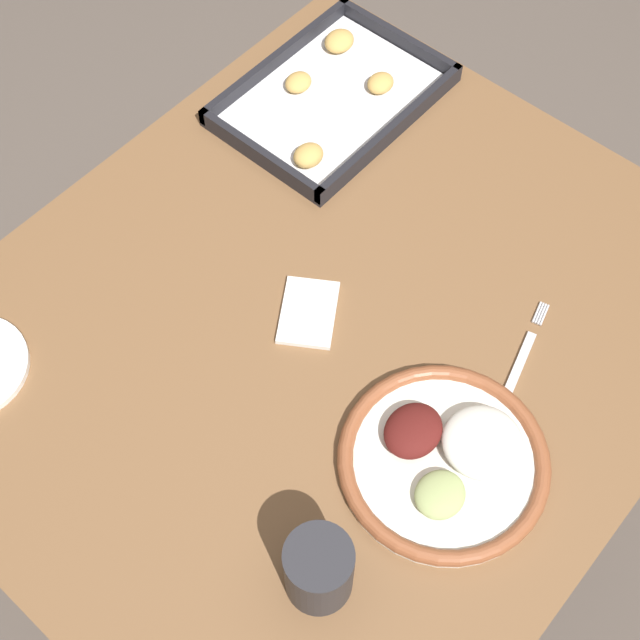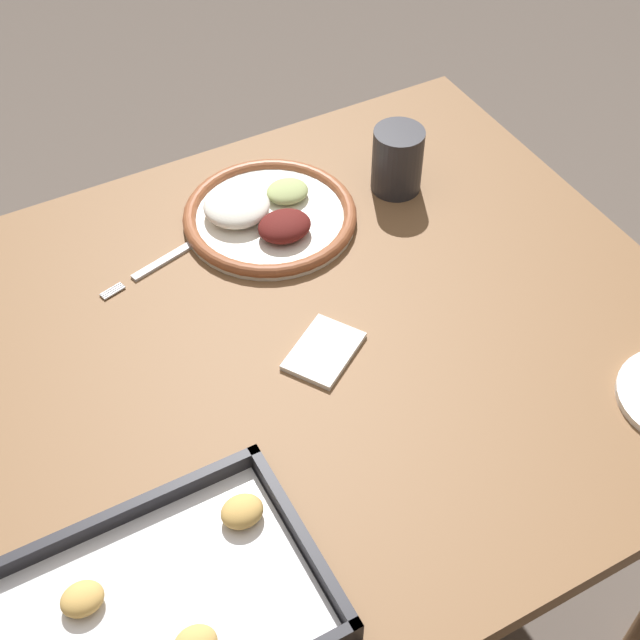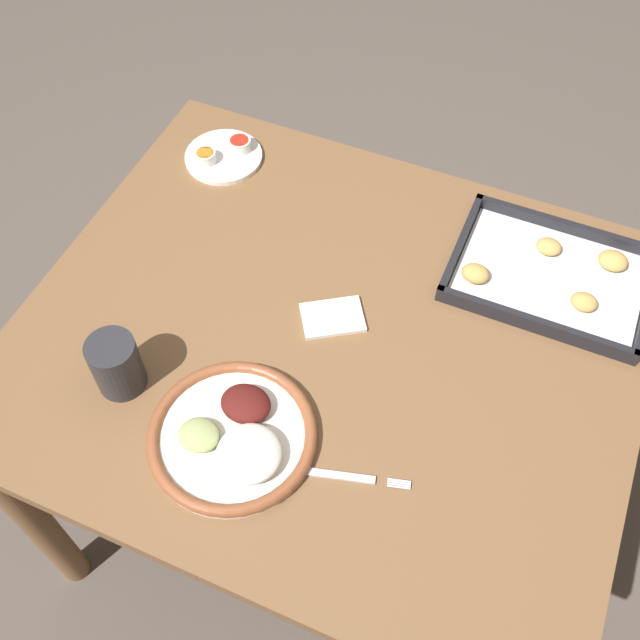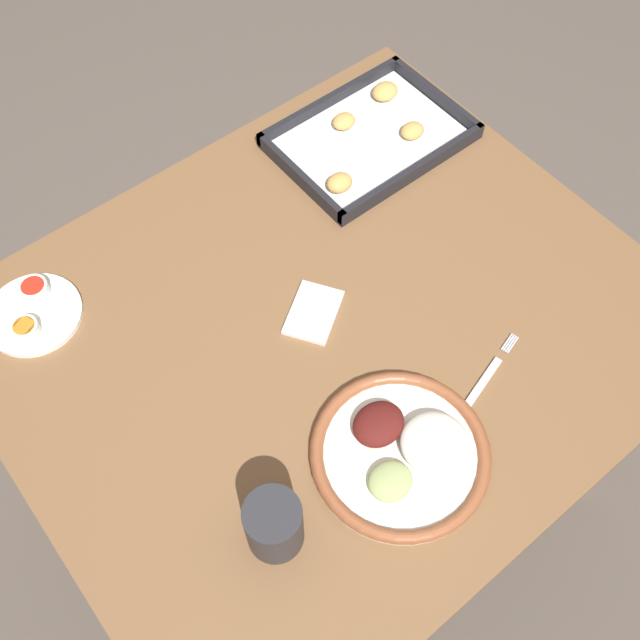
# 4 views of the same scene
# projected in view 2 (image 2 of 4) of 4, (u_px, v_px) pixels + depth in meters

# --- Properties ---
(ground_plane) EXTENTS (8.00, 8.00, 0.00)m
(ground_plane) POSITION_uv_depth(u_px,v_px,m) (311.00, 585.00, 1.71)
(ground_plane) COLOR #564C44
(dining_table) EXTENTS (1.03, 0.89, 0.71)m
(dining_table) POSITION_uv_depth(u_px,v_px,m) (308.00, 391.00, 1.26)
(dining_table) COLOR brown
(dining_table) RESTS_ON ground_plane
(dinner_plate) EXTENTS (0.26, 0.26, 0.05)m
(dinner_plate) POSITION_uv_depth(u_px,v_px,m) (267.00, 215.00, 1.33)
(dinner_plate) COLOR white
(dinner_plate) RESTS_ON dining_table
(fork) EXTENTS (0.21, 0.07, 0.00)m
(fork) POSITION_uv_depth(u_px,v_px,m) (171.00, 256.00, 1.29)
(fork) COLOR silver
(fork) RESTS_ON dining_table
(baking_tray) EXTENTS (0.34, 0.25, 0.04)m
(baking_tray) POSITION_uv_depth(u_px,v_px,m) (158.00, 611.00, 0.92)
(baking_tray) COLOR black
(baking_tray) RESTS_ON dining_table
(drinking_cup) EXTENTS (0.08, 0.08, 0.10)m
(drinking_cup) POSITION_uv_depth(u_px,v_px,m) (397.00, 160.00, 1.36)
(drinking_cup) COLOR #28282D
(drinking_cup) RESTS_ON dining_table
(napkin) EXTENTS (0.13, 0.12, 0.01)m
(napkin) POSITION_uv_depth(u_px,v_px,m) (324.00, 351.00, 1.16)
(napkin) COLOR white
(napkin) RESTS_ON dining_table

